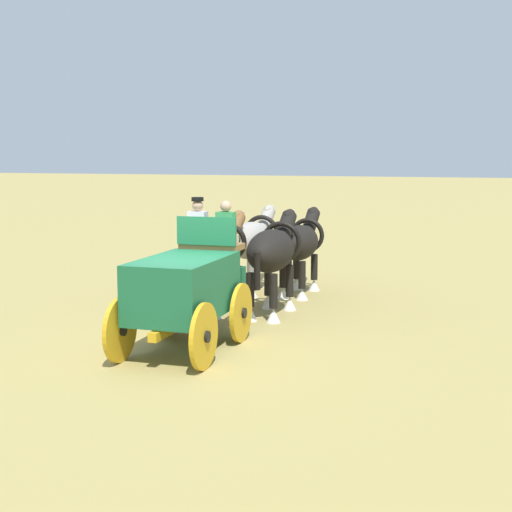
# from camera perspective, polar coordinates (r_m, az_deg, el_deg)

# --- Properties ---
(ground_plane) EXTENTS (220.00, 220.00, 0.00)m
(ground_plane) POSITION_cam_1_polar(r_m,az_deg,el_deg) (13.69, -5.57, -7.34)
(ground_plane) COLOR #9E8C4C
(show_wagon) EXTENTS (5.40, 1.83, 2.74)m
(show_wagon) POSITION_cam_1_polar(r_m,az_deg,el_deg) (13.59, -5.36, -2.39)
(show_wagon) COLOR #195B38
(show_wagon) RESTS_ON ground
(draft_horse_rear_near) EXTENTS (3.00, 0.97, 2.22)m
(draft_horse_rear_near) POSITION_cam_1_polar(r_m,az_deg,el_deg) (16.93, -2.94, 0.26)
(draft_horse_rear_near) COLOR brown
(draft_horse_rear_near) RESTS_ON ground
(draft_horse_rear_off) EXTENTS (3.00, 1.05, 2.28)m
(draft_horse_rear_off) POSITION_cam_1_polar(r_m,az_deg,el_deg) (16.50, 1.28, 0.25)
(draft_horse_rear_off) COLOR black
(draft_horse_rear_off) RESTS_ON ground
(draft_horse_lead_near) EXTENTS (3.18, 1.06, 2.18)m
(draft_horse_lead_near) POSITION_cam_1_polar(r_m,az_deg,el_deg) (19.36, -0.27, 1.14)
(draft_horse_lead_near) COLOR #9E998E
(draft_horse_lead_near) RESTS_ON ground
(draft_horse_lead_off) EXTENTS (2.98, 0.99, 2.16)m
(draft_horse_lead_off) POSITION_cam_1_polar(r_m,az_deg,el_deg) (19.02, 3.47, 0.94)
(draft_horse_lead_off) COLOR black
(draft_horse_lead_off) RESTS_ON ground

